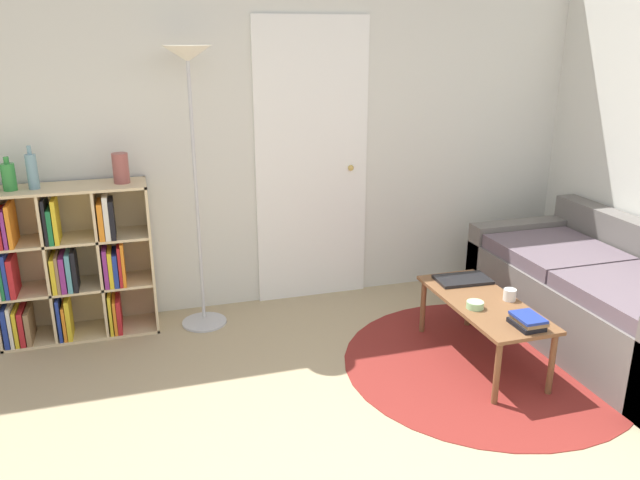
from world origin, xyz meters
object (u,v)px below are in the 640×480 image
(bottle_middle, at_px, (9,176))
(cup, at_px, (510,295))
(bottle_right, at_px, (32,171))
(vase_on_shelf, at_px, (121,168))
(coffee_table, at_px, (483,308))
(laptop, at_px, (463,279))
(floor_lamp, at_px, (190,102))
(bookshelf, at_px, (67,264))
(bowl, at_px, (475,305))
(couch, at_px, (607,300))

(bottle_middle, bearing_deg, cup, -21.69)
(bottle_right, height_order, vase_on_shelf, bottle_right)
(coffee_table, bearing_deg, bottle_middle, 157.77)
(bottle_middle, bearing_deg, laptop, -15.81)
(floor_lamp, height_order, cup, floor_lamp)
(bookshelf, xyz_separation_m, bottle_middle, (-0.26, -0.01, 0.62))
(floor_lamp, distance_m, bottle_right, 1.07)
(bottle_right, bearing_deg, laptop, -16.63)
(laptop, height_order, bottle_middle, bottle_middle)
(floor_lamp, distance_m, coffee_table, 2.25)
(bookshelf, relative_size, bottle_right, 3.78)
(cup, xyz_separation_m, bottle_right, (-2.75, 1.15, 0.71))
(bookshelf, distance_m, cup, 2.87)
(laptop, relative_size, bowl, 3.57)
(coffee_table, xyz_separation_m, vase_on_shelf, (-2.07, 1.13, 0.77))
(couch, distance_m, cup, 0.81)
(laptop, height_order, bowl, bowl)
(coffee_table, height_order, bottle_right, bottle_right)
(couch, height_order, cup, couch)
(cup, distance_m, bottle_middle, 3.18)
(vase_on_shelf, bearing_deg, couch, -20.25)
(bottle_middle, bearing_deg, floor_lamp, -4.18)
(floor_lamp, relative_size, bottle_right, 6.93)
(bookshelf, bearing_deg, couch, -18.07)
(bowl, distance_m, cup, 0.27)
(bookshelf, relative_size, laptop, 2.84)
(bowl, height_order, vase_on_shelf, vase_on_shelf)
(bottle_middle, height_order, vase_on_shelf, bottle_middle)
(cup, height_order, bottle_right, bottle_right)
(couch, distance_m, vase_on_shelf, 3.32)
(floor_lamp, relative_size, bottle_middle, 8.95)
(bottle_right, bearing_deg, cup, -22.70)
(vase_on_shelf, bearing_deg, bookshelf, 179.57)
(floor_lamp, xyz_separation_m, coffee_table, (1.60, -1.03, -1.19))
(floor_lamp, bearing_deg, cup, -31.24)
(laptop, xyz_separation_m, bowl, (-0.15, -0.41, 0.01))
(laptop, relative_size, cup, 4.73)
(couch, xyz_separation_m, bottle_middle, (-3.68, 1.10, 0.84))
(bottle_middle, height_order, bottle_right, bottle_right)
(couch, bearing_deg, bottle_right, 162.72)
(bookshelf, height_order, coffee_table, bookshelf)
(laptop, bearing_deg, cup, -72.02)
(bottle_middle, bearing_deg, bottle_right, 0.62)
(laptop, xyz_separation_m, cup, (0.12, -0.36, 0.03))
(coffee_table, bearing_deg, bookshelf, 155.38)
(floor_lamp, xyz_separation_m, laptop, (1.64, -0.70, -1.13))
(bottle_middle, xyz_separation_m, bottle_right, (0.14, 0.00, 0.03))
(floor_lamp, bearing_deg, bottle_right, 175.16)
(bookshelf, relative_size, cup, 13.45)
(couch, xyz_separation_m, bowl, (-1.05, -0.09, 0.14))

